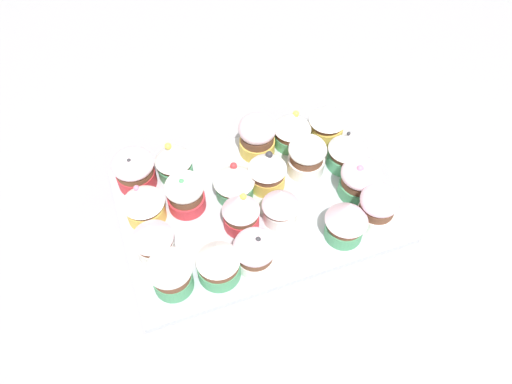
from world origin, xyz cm
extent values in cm
cube|color=#9E9EA3|center=(0.00, 0.00, -1.50)|extent=(180.00, 180.00, 3.00)
cube|color=silver|center=(0.00, 0.00, 0.60)|extent=(41.69, 28.88, 1.20)
cylinder|color=#EFC651|center=(-16.28, -9.48, 2.59)|extent=(5.75, 5.75, 2.79)
cylinder|color=brown|center=(-16.28, -9.48, 4.60)|extent=(5.09, 5.09, 1.22)
cone|color=white|center=(-16.28, -9.48, 6.86)|extent=(6.34, 6.34, 3.30)
cylinder|color=#4C9E6B|center=(-10.12, -10.13, 2.33)|extent=(6.13, 6.13, 2.26)
cylinder|color=brown|center=(-10.12, -10.13, 4.09)|extent=(5.76, 5.76, 1.27)
cone|color=white|center=(-10.12, -10.13, 6.35)|extent=(6.39, 6.39, 3.23)
sphere|color=#EAD64C|center=(-10.60, -10.25, 7.80)|extent=(1.08, 1.08, 1.08)
cylinder|color=#EFC651|center=(-3.91, -10.31, 2.53)|extent=(6.00, 6.00, 2.67)
cylinder|color=brown|center=(-3.91, -10.31, 4.63)|extent=(5.55, 5.55, 1.52)
ellipsoid|color=silver|center=(-3.91, -10.31, 6.61)|extent=(6.20, 6.20, 4.09)
cylinder|color=#4C9E6B|center=(10.33, -10.07, 2.30)|extent=(5.63, 5.63, 2.21)
cylinder|color=brown|center=(10.33, -10.07, 4.01)|extent=(4.96, 4.96, 1.20)
cone|color=white|center=(10.33, -10.07, 6.54)|extent=(6.02, 6.02, 3.85)
sphere|color=#EAD64C|center=(10.74, -9.88, 8.30)|extent=(1.09, 1.09, 1.09)
cylinder|color=#D1333D|center=(16.61, -10.35, 2.57)|extent=(6.19, 6.19, 2.74)
cylinder|color=brown|center=(16.61, -10.35, 4.46)|extent=(5.92, 5.92, 1.03)
ellipsoid|color=silver|center=(16.61, -10.35, 5.96)|extent=(6.61, 6.61, 3.28)
sphere|color=#333338|center=(16.93, -9.81, 7.50)|extent=(0.64, 0.64, 0.64)
cylinder|color=#4C9E6B|center=(-16.66, -2.69, 2.42)|extent=(6.11, 6.11, 2.45)
cylinder|color=brown|center=(-16.66, -2.69, 4.28)|extent=(5.38, 5.38, 1.26)
cone|color=white|center=(-16.66, -2.69, 6.82)|extent=(6.27, 6.27, 3.81)
sphere|color=#333338|center=(-16.26, -2.68, 8.63)|extent=(0.62, 0.62, 0.62)
cylinder|color=white|center=(-9.95, -3.66, 2.60)|extent=(6.02, 6.02, 2.79)
cylinder|color=brown|center=(-9.95, -3.66, 4.67)|extent=(5.42, 5.42, 1.35)
ellipsoid|color=white|center=(-9.95, -3.66, 6.34)|extent=(6.13, 6.13, 3.31)
cylinder|color=#EFC651|center=(-2.93, -2.92, 2.58)|extent=(5.73, 5.73, 2.75)
cylinder|color=brown|center=(-2.93, -2.92, 4.66)|extent=(5.47, 5.47, 1.42)
cone|color=white|center=(-2.93, -2.92, 6.90)|extent=(6.12, 6.12, 3.06)
sphere|color=#333338|center=(-3.21, -3.10, 8.26)|extent=(1.12, 1.12, 1.12)
cylinder|color=#4C9E6B|center=(2.58, -2.84, 2.38)|extent=(5.93, 5.93, 2.37)
cylinder|color=brown|center=(2.58, -2.84, 4.09)|extent=(5.53, 5.53, 1.04)
cone|color=white|center=(2.58, -2.84, 6.32)|extent=(6.47, 6.47, 3.42)
sphere|color=red|center=(2.43, -3.13, 7.86)|extent=(1.10, 1.10, 1.10)
cylinder|color=#D1333D|center=(10.23, -3.25, 2.37)|extent=(5.83, 5.83, 2.33)
cylinder|color=brown|center=(10.23, -3.25, 4.24)|extent=(5.24, 5.24, 1.42)
ellipsoid|color=white|center=(10.23, -3.25, 6.02)|extent=(5.97, 5.97, 3.55)
sphere|color=#4CB266|center=(10.47, -3.08, 7.66)|extent=(0.85, 0.85, 0.85)
cylinder|color=#EFC651|center=(16.58, -3.29, 2.60)|extent=(5.89, 5.89, 2.80)
cylinder|color=brown|center=(16.58, -3.29, 4.52)|extent=(5.39, 5.39, 1.04)
cone|color=white|center=(16.58, -3.29, 6.80)|extent=(6.36, 6.36, 3.53)
sphere|color=pink|center=(16.90, -3.46, 8.44)|extent=(0.86, 0.86, 0.86)
cylinder|color=#4C9E6B|center=(-15.89, 3.35, 2.43)|extent=(6.12, 6.12, 2.45)
cylinder|color=brown|center=(-15.89, 3.35, 4.29)|extent=(5.60, 5.60, 1.28)
ellipsoid|color=silver|center=(-15.89, 3.35, 5.92)|extent=(6.33, 6.33, 3.29)
sphere|color=pink|center=(-15.35, 3.42, 7.39)|extent=(1.16, 1.16, 1.16)
cylinder|color=white|center=(-2.49, 3.90, 2.48)|extent=(5.21, 5.21, 2.55)
cylinder|color=brown|center=(-2.49, 3.90, 4.26)|extent=(4.65, 4.65, 1.01)
cone|color=silver|center=(-2.49, 3.90, 6.47)|extent=(5.69, 5.69, 3.41)
cylinder|color=#D1333D|center=(3.42, 2.96, 2.45)|extent=(5.40, 5.40, 2.50)
cylinder|color=brown|center=(3.42, 2.96, 4.37)|extent=(5.12, 5.12, 1.36)
cone|color=silver|center=(3.42, 2.96, 6.84)|extent=(5.63, 5.63, 3.57)
sphere|color=#EAD64C|center=(3.04, 3.12, 8.47)|extent=(0.98, 0.98, 0.98)
cylinder|color=white|center=(16.64, 3.21, 2.50)|extent=(5.58, 5.58, 2.61)
cylinder|color=brown|center=(16.64, 3.21, 4.47)|extent=(5.29, 5.29, 1.32)
cone|color=silver|center=(16.64, 3.21, 6.58)|extent=(6.03, 6.03, 2.90)
cylinder|color=white|center=(-15.84, 9.05, 2.50)|extent=(5.59, 5.59, 2.61)
cylinder|color=brown|center=(-15.84, 9.05, 4.56)|extent=(5.21, 5.21, 1.51)
ellipsoid|color=silver|center=(-15.84, 9.05, 6.44)|extent=(5.79, 5.79, 3.76)
cylinder|color=#4C9E6B|center=(-10.32, 9.83, 2.42)|extent=(5.68, 5.68, 2.44)
cylinder|color=brown|center=(-10.32, 9.83, 4.40)|extent=(5.25, 5.25, 1.53)
cone|color=silver|center=(-10.32, 9.83, 7.13)|extent=(6.28, 6.28, 3.94)
cylinder|color=white|center=(3.74, 9.92, 2.35)|extent=(5.45, 5.45, 2.31)
cylinder|color=brown|center=(3.74, 9.92, 4.09)|extent=(5.22, 5.22, 1.16)
ellipsoid|color=silver|center=(3.74, 9.92, 5.81)|extent=(6.05, 6.05, 3.82)
sphere|color=#333338|center=(3.28, 9.97, 7.61)|extent=(0.79, 0.79, 0.79)
cylinder|color=#4C9E6B|center=(9.02, 9.81, 2.49)|extent=(6.11, 6.11, 2.59)
cylinder|color=brown|center=(9.02, 9.81, 4.49)|extent=(5.78, 5.78, 1.39)
cone|color=white|center=(9.02, 9.81, 6.99)|extent=(6.13, 6.13, 3.61)
cylinder|color=#4C9E6B|center=(15.51, 9.37, 2.56)|extent=(5.56, 5.56, 2.72)
cylinder|color=brown|center=(15.51, 9.37, 4.60)|extent=(5.29, 5.29, 1.35)
ellipsoid|color=white|center=(15.51, 9.37, 6.33)|extent=(6.22, 6.22, 3.52)
camera|label=1|loc=(15.08, 41.95, 63.68)|focal=34.24mm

